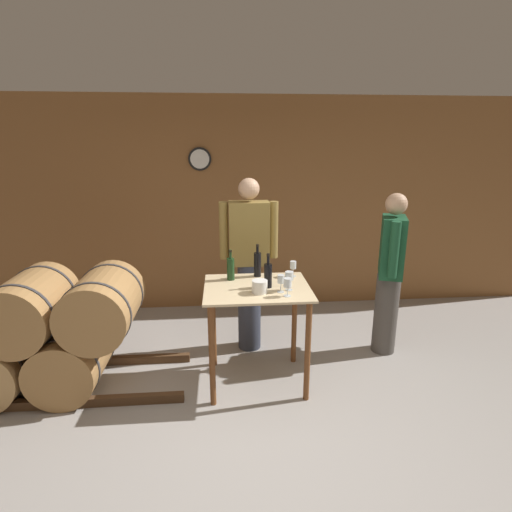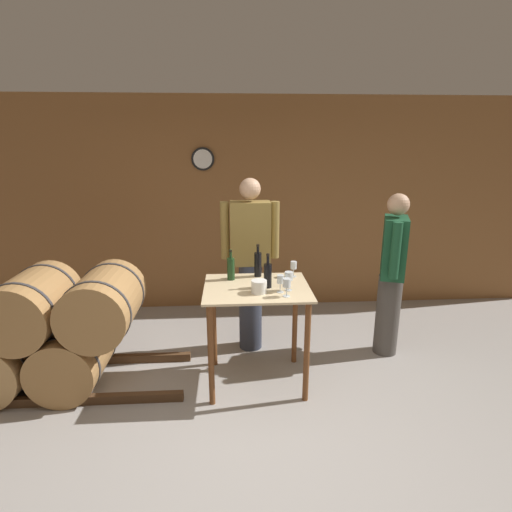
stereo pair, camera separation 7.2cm
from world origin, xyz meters
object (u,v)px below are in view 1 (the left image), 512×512
wine_bottle_far_left (231,268)px  wine_glass_near_center (288,283)px  wine_bottle_left (257,264)px  person_host (390,271)px  ice_bucket (260,287)px  person_visitor_with_scarf (249,262)px  wine_bottle_center (268,275)px  wine_glass_near_left (281,280)px  wine_glass_near_right (289,276)px  wine_glass_far_side (293,266)px

wine_bottle_far_left → wine_glass_near_center: (0.45, -0.45, 0.00)m
wine_bottle_left → person_host: bearing=7.1°
wine_bottle_far_left → ice_bucket: (0.23, -0.35, -0.06)m
ice_bucket → person_host: 1.50m
person_visitor_with_scarf → wine_bottle_center: bearing=-79.9°
wine_glass_near_left → wine_glass_near_right: 0.09m
person_visitor_with_scarf → wine_glass_far_side: bearing=-46.2°
wine_glass_near_left → ice_bucket: bearing=-179.7°
wine_glass_near_center → person_visitor_with_scarf: (-0.25, 0.89, -0.08)m
wine_bottle_left → person_visitor_with_scarf: person_visitor_with_scarf is taller
wine_bottle_left → person_visitor_with_scarf: size_ratio=0.17×
wine_bottle_far_left → wine_glass_far_side: size_ratio=1.91×
wine_bottle_center → wine_glass_near_center: bearing=-59.0°
person_host → person_visitor_with_scarf: (-1.41, 0.20, 0.08)m
ice_bucket → person_visitor_with_scarf: (-0.04, 0.80, -0.02)m
wine_bottle_far_left → wine_glass_near_center: wine_bottle_far_left is taller
wine_glass_near_center → ice_bucket: wine_glass_near_center is taller
wine_glass_near_left → wine_glass_near_center: bearing=-67.5°
wine_bottle_left → wine_glass_near_right: 0.45m
wine_bottle_far_left → wine_bottle_left: bearing=16.9°
wine_bottle_far_left → wine_glass_near_left: bearing=-40.5°
person_host → wine_glass_near_right: bearing=-153.8°
wine_glass_near_left → person_visitor_with_scarf: person_visitor_with_scarf is taller
wine_bottle_center → ice_bucket: wine_bottle_center is taller
wine_glass_near_left → person_visitor_with_scarf: size_ratio=0.08×
wine_bottle_far_left → person_host: size_ratio=0.17×
wine_bottle_left → wine_bottle_center: wine_bottle_left is taller
person_host → person_visitor_with_scarf: 1.43m
wine_bottle_far_left → ice_bucket: size_ratio=2.17×
wine_bottle_left → wine_glass_near_center: wine_bottle_left is taller
wine_bottle_far_left → wine_glass_near_left: wine_bottle_far_left is taller
wine_glass_near_left → wine_bottle_left: bearing=110.4°
wine_bottle_far_left → wine_glass_near_right: 0.58m
wine_bottle_left → person_visitor_with_scarf: bearing=98.3°
wine_glass_far_side → ice_bucket: (-0.35, -0.39, -0.05)m
wine_bottle_center → person_host: (1.29, 0.47, -0.16)m
wine_glass_near_left → wine_glass_near_right: wine_glass_near_right is taller
wine_bottle_far_left → person_visitor_with_scarf: person_visitor_with_scarf is taller
wine_bottle_center → wine_glass_near_center: wine_bottle_center is taller
wine_bottle_left → person_host: (1.36, 0.17, -0.17)m
wine_bottle_far_left → ice_bucket: 0.42m
wine_bottle_left → ice_bucket: (-0.02, -0.43, -0.07)m
person_visitor_with_scarf → person_host: bearing=-8.1°
wine_bottle_left → wine_glass_near_left: 0.45m
wine_glass_near_left → wine_glass_near_right: (0.08, 0.04, 0.02)m
wine_glass_near_center → person_host: size_ratio=0.09×
wine_bottle_left → wine_bottle_center: bearing=-77.8°
wine_bottle_left → ice_bucket: size_ratio=2.37×
wine_glass_near_center → person_host: bearing=30.8°
wine_glass_near_center → wine_glass_far_side: 0.51m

